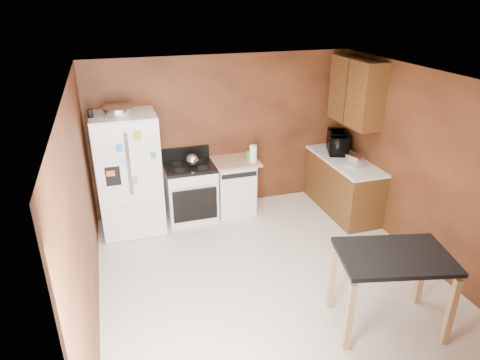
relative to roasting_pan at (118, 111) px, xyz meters
name	(u,v)px	position (x,y,z in m)	size (l,w,h in m)	color
floor	(271,279)	(1.60, -1.87, -1.85)	(4.50, 4.50, 0.00)	white
ceiling	(279,82)	(1.60, -1.87, 0.65)	(4.50, 4.50, 0.00)	white
wall_back	(223,134)	(1.60, 0.38, -0.60)	(4.20, 4.20, 0.00)	brown
wall_front	(394,323)	(1.60, -4.12, -0.60)	(4.20, 4.20, 0.00)	brown
wall_left	(83,217)	(-0.50, -1.87, -0.60)	(4.50, 4.50, 0.00)	brown
wall_right	(426,170)	(3.70, -1.87, -0.60)	(4.50, 4.50, 0.00)	brown
roasting_pan	(118,111)	(0.00, 0.00, 0.00)	(0.42, 0.42, 0.11)	silver
pen_cup	(90,113)	(-0.37, -0.06, 0.00)	(0.08, 0.08, 0.11)	black
kettle	(192,160)	(1.00, 0.02, -0.86)	(0.19, 0.19, 0.19)	silver
paper_towel	(253,154)	(1.95, -0.07, -0.83)	(0.12, 0.12, 0.27)	white
green_canister	(249,155)	(1.95, 0.11, -0.90)	(0.11, 0.11, 0.12)	green
toaster	(354,161)	(3.37, -0.71, -0.87)	(0.15, 0.24, 0.17)	silver
microwave	(338,143)	(3.43, -0.08, -0.80)	(0.55, 0.38, 0.31)	black
refrigerator	(129,174)	(0.05, -0.01, -0.95)	(0.90, 0.80, 1.80)	white
gas_range	(191,191)	(0.96, 0.05, -1.39)	(0.76, 0.68, 1.10)	white
dishwasher	(234,185)	(1.68, 0.08, -1.40)	(0.78, 0.63, 0.89)	white
right_cabinets	(347,158)	(3.43, -0.39, -0.95)	(0.63, 1.58, 2.45)	brown
island	(393,266)	(2.49, -2.98, -1.09)	(1.27, 0.99, 0.91)	black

